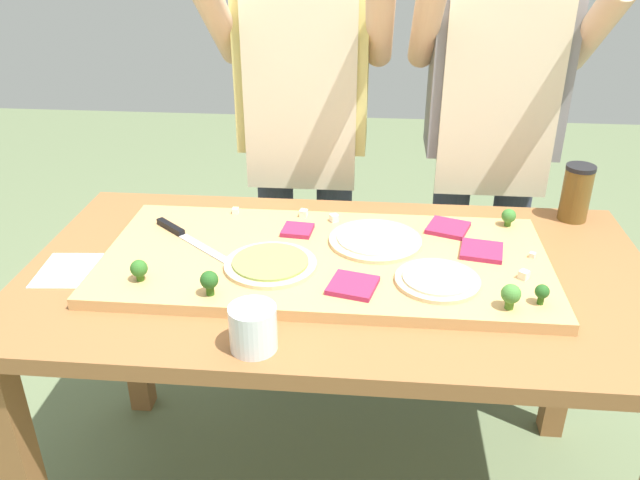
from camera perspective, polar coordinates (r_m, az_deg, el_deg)
The scene contains 25 objects.
prep_table at distance 1.64m, azimuth 1.52°, elevation -5.86°, with size 1.54×0.83×0.80m.
cutting_board at distance 1.60m, azimuth 0.45°, elevation -1.77°, with size 1.09×0.51×0.03m, color tan.
chefs_knife at distance 1.71m, azimuth -11.94°, elevation 0.42°, with size 0.26×0.23×0.02m.
pizza_whole_pesto_green at distance 1.54m, azimuth -4.39°, elevation -2.09°, with size 0.22×0.22×0.02m.
pizza_whole_cheese_artichoke at distance 1.50m, azimuth 10.32°, elevation -3.45°, with size 0.19×0.19×0.02m.
pizza_whole_white_garlic at distance 1.65m, azimuth 4.89°, elevation 0.02°, with size 0.24×0.24×0.02m.
pizza_slice_near_left at distance 1.70m, azimuth -1.99°, elevation 0.88°, with size 0.08×0.08×0.01m, color #9E234C.
pizza_slice_far_left at distance 1.74m, azimuth 11.21°, elevation 1.07°, with size 0.10×0.10×0.01m, color #9E234C.
pizza_slice_center at distance 1.64m, azimuth 14.06°, elevation -0.93°, with size 0.10×0.10×0.01m, color #9E234C.
pizza_slice_far_right at distance 1.45m, azimuth 2.91°, elevation -4.02°, with size 0.10×0.10×0.01m, color #9E234C.
broccoli_floret_back_left at distance 1.80m, azimuth 16.29°, elevation 2.01°, with size 0.04×0.04×0.05m.
broccoli_floret_front_left at distance 1.43m, azimuth -9.73°, elevation -3.57°, with size 0.04×0.04×0.06m.
broccoli_floret_back_mid at distance 1.53m, azimuth -15.66°, elevation -2.48°, with size 0.04×0.04×0.05m.
broccoli_floret_center_left at distance 1.42m, azimuth 16.47°, elevation -4.65°, with size 0.04×0.04×0.06m.
broccoli_floret_front_mid at distance 1.46m, azimuth 18.98°, elevation -4.39°, with size 0.03×0.03×0.05m.
cheese_crumble_a at distance 1.78m, azimuth -1.45°, elevation 2.37°, with size 0.02×0.02×0.02m, color white.
cheese_crumble_b at distance 1.76m, azimuth 1.25°, elevation 1.95°, with size 0.02×0.02×0.02m, color white.
cheese_crumble_c at distance 1.56m, azimuth 17.52°, elevation -2.94°, with size 0.02×0.02×0.02m, color silver.
cheese_crumble_d at distance 1.66m, azimuth 18.21°, elevation -1.28°, with size 0.01×0.01×0.01m, color silver.
cheese_crumble_e at distance 1.82m, azimuth -7.47°, elevation 2.58°, with size 0.02×0.02×0.02m, color white.
flour_cup at distance 1.30m, azimuth -5.91°, elevation -7.92°, with size 0.10×0.10×0.09m.
sauce_jar at distance 1.94m, azimuth 21.66°, elevation 3.89°, with size 0.08×0.08×0.16m.
recipe_note at distance 1.69m, azimuth -21.42°, elevation -2.48°, with size 0.13×0.17×0.00m, color white.
cook_left at distance 2.09m, azimuth -1.46°, elevation 10.90°, with size 0.54×0.39×1.67m.
cook_right at distance 2.11m, azimuth 14.94°, elevation 10.14°, with size 0.54×0.39×1.67m.
Camera 1 is at (0.08, -1.38, 1.58)m, focal length 36.31 mm.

